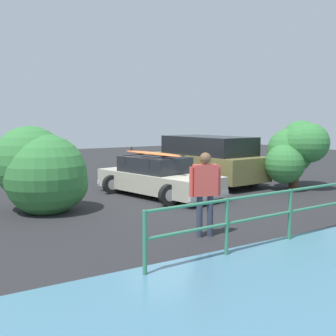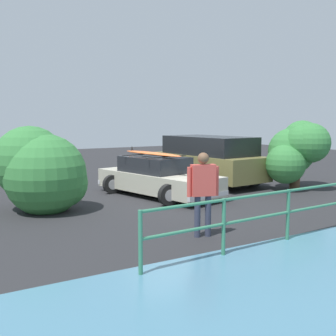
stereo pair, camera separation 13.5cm
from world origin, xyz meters
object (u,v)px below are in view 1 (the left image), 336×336
object	(u,v)px
bush_near_left	(43,173)
bush_near_right	(297,148)
suv_car	(208,159)
sedan_car	(157,177)
person_bystander	(205,186)

from	to	relation	value
bush_near_left	bush_near_right	xyz separation A→B (m)	(-8.47, 1.08, 0.44)
suv_car	sedan_car	bearing A→B (deg)	21.55
suv_car	bush_near_left	world-z (taller)	bush_near_left
person_bystander	bush_near_right	bearing A→B (deg)	-153.61
sedan_car	suv_car	world-z (taller)	suv_car
sedan_car	bush_near_right	bearing A→B (deg)	163.46
suv_car	bush_near_right	world-z (taller)	bush_near_right
sedan_car	suv_car	distance (m)	3.10
bush_near_left	bush_near_right	bearing A→B (deg)	172.73
sedan_car	bush_near_right	distance (m)	5.07
suv_car	bush_near_left	xyz separation A→B (m)	(6.55, 1.48, 0.08)
suv_car	bush_near_right	distance (m)	3.24
person_bystander	suv_car	bearing A→B (deg)	-127.69
bush_near_right	sedan_car	bearing A→B (deg)	-16.54
sedan_car	bush_near_left	distance (m)	3.72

